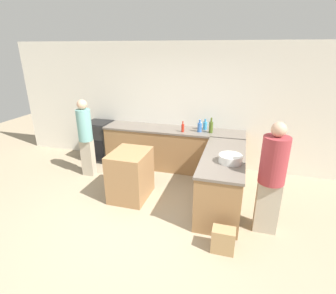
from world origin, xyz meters
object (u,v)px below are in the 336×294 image
object	(u,v)px
range_oven	(100,141)
water_bottle_blue	(200,127)
vinegar_bottle_clear	(200,125)
dish_soap_bottle	(205,125)
hot_sauce_bottle	(183,128)
mixing_bowl	(230,159)
olive_oil_bottle	(211,127)
paper_bag	(223,240)
person_by_range	(85,135)
island_table	(131,175)
person_at_peninsula	(272,176)

from	to	relation	value
range_oven	water_bottle_blue	bearing A→B (deg)	-1.42
vinegar_bottle_clear	dish_soap_bottle	distance (m)	0.11
range_oven	hot_sauce_bottle	distance (m)	2.15
range_oven	mixing_bowl	size ratio (longest dim) A/B	2.63
water_bottle_blue	dish_soap_bottle	xyz separation A→B (m)	(0.09, 0.20, -0.01)
hot_sauce_bottle	olive_oil_bottle	xyz separation A→B (m)	(0.57, 0.11, 0.04)
olive_oil_bottle	dish_soap_bottle	world-z (taller)	olive_oil_bottle
water_bottle_blue	olive_oil_bottle	xyz separation A→B (m)	(0.23, 0.00, 0.02)
olive_oil_bottle	paper_bag	distance (m)	2.52
mixing_bowl	person_by_range	xyz separation A→B (m)	(-2.92, 0.63, -0.08)
vinegar_bottle_clear	paper_bag	distance (m)	2.73
hot_sauce_bottle	paper_bag	world-z (taller)	hot_sauce_bottle
island_table	hot_sauce_bottle	world-z (taller)	hot_sauce_bottle
vinegar_bottle_clear	dish_soap_bottle	size ratio (longest dim) A/B	0.96
hot_sauce_bottle	person_at_peninsula	world-z (taller)	person_at_peninsula
island_table	olive_oil_bottle	distance (m)	1.93
person_by_range	vinegar_bottle_clear	bearing A→B (deg)	23.77
person_by_range	paper_bag	world-z (taller)	person_by_range
paper_bag	water_bottle_blue	bearing A→B (deg)	107.68
hot_sauce_bottle	paper_bag	size ratio (longest dim) A/B	0.66
water_bottle_blue	hot_sauce_bottle	world-z (taller)	water_bottle_blue
vinegar_bottle_clear	hot_sauce_bottle	bearing A→B (deg)	-137.91
mixing_bowl	paper_bag	bearing A→B (deg)	-88.41
vinegar_bottle_clear	paper_bag	bearing A→B (deg)	-72.99
olive_oil_bottle	dish_soap_bottle	xyz separation A→B (m)	(-0.15, 0.19, -0.03)
range_oven	person_by_range	bearing A→B (deg)	-76.75
mixing_bowl	person_by_range	size ratio (longest dim) A/B	0.22
range_oven	island_table	distance (m)	2.00
paper_bag	range_oven	bearing A→B (deg)	143.04
range_oven	hot_sauce_bottle	bearing A→B (deg)	-4.51
water_bottle_blue	hot_sauce_bottle	size ratio (longest dim) A/B	1.14
mixing_bowl	person_at_peninsula	world-z (taller)	person_at_peninsula
person_at_peninsula	dish_soap_bottle	bearing A→B (deg)	122.59
dish_soap_bottle	paper_bag	xyz separation A→B (m)	(0.65, -2.50, -0.84)
hot_sauce_bottle	vinegar_bottle_clear	world-z (taller)	hot_sauce_bottle
water_bottle_blue	paper_bag	bearing A→B (deg)	-72.32
person_by_range	paper_bag	distance (m)	3.40
mixing_bowl	island_table	bearing A→B (deg)	177.85
olive_oil_bottle	dish_soap_bottle	distance (m)	0.25
island_table	hot_sauce_bottle	size ratio (longest dim) A/B	3.84
person_at_peninsula	mixing_bowl	bearing A→B (deg)	154.98
person_by_range	paper_bag	bearing A→B (deg)	-27.30
range_oven	island_table	world-z (taller)	range_oven
vinegar_bottle_clear	olive_oil_bottle	xyz separation A→B (m)	(0.26, -0.17, 0.04)
range_oven	mixing_bowl	bearing A→B (deg)	-25.37
mixing_bowl	vinegar_bottle_clear	xyz separation A→B (m)	(-0.74, 1.60, 0.03)
water_bottle_blue	person_at_peninsula	world-z (taller)	person_at_peninsula
water_bottle_blue	paper_bag	xyz separation A→B (m)	(0.74, -2.31, -0.85)
range_oven	island_table	size ratio (longest dim) A/B	1.07
dish_soap_bottle	island_table	bearing A→B (deg)	-124.81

